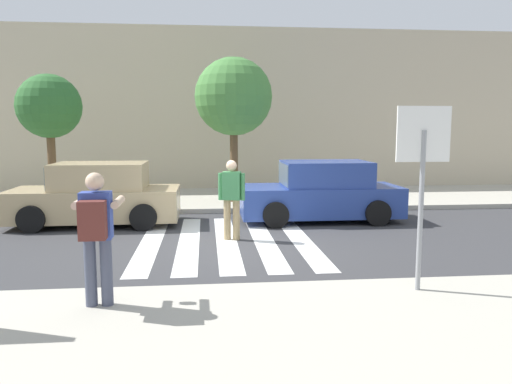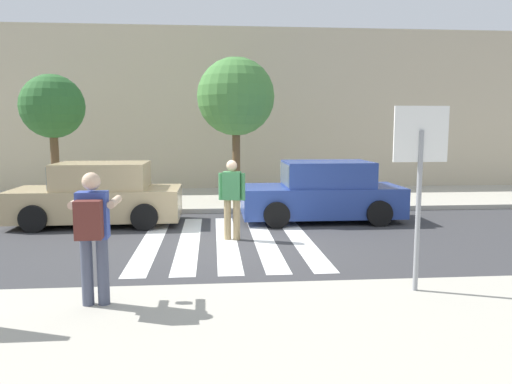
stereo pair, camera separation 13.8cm
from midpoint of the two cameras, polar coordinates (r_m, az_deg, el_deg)
name	(u,v)px [view 2 (the right image)]	position (r m, az deg, el deg)	size (l,w,h in m)	color
ground_plane	(227,243)	(10.61, -2.97, -5.80)	(120.00, 120.00, 0.00)	#38383A
sidewalk_far	(222,199)	(16.49, -3.72, -0.78)	(60.00, 4.80, 0.14)	#B2AD9E
building_facade_far	(219,112)	(20.73, -4.08, 9.11)	(56.00, 4.00, 6.07)	beige
crosswalk_stripe_0	(151,242)	(10.86, -11.51, -5.60)	(0.44, 5.20, 0.01)	silver
crosswalk_stripe_1	(189,241)	(10.80, -7.27, -5.58)	(0.44, 5.20, 0.01)	silver
crosswalk_stripe_2	(227,240)	(10.80, -3.01, -5.54)	(0.44, 5.20, 0.01)	silver
crosswalk_stripe_3	(264,240)	(10.86, 1.24, -5.46)	(0.44, 5.20, 0.01)	silver
crosswalk_stripe_4	(300,239)	(10.97, 5.41, -5.35)	(0.44, 5.20, 0.01)	silver
stop_sign	(420,157)	(7.21, 18.76, 3.76)	(0.76, 0.08, 2.57)	gray
photographer_with_backpack	(93,227)	(6.64, -17.60, -3.86)	(0.59, 0.85, 1.72)	#474C60
pedestrian_crossing	(232,195)	(10.71, -2.40, -0.37)	(0.57, 0.32, 1.72)	tan
parked_car_tan	(99,196)	(13.03, -17.24, -0.40)	(4.10, 1.92, 1.55)	tan
parked_car_blue	(323,193)	(13.06, 7.93, -0.11)	(4.10, 1.92, 1.55)	#284293
street_tree_west	(52,107)	(15.78, -22.02, 8.94)	(1.84, 1.84, 3.80)	brown
street_tree_center	(236,97)	(15.31, -2.05, 10.77)	(2.34, 2.34, 4.37)	brown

